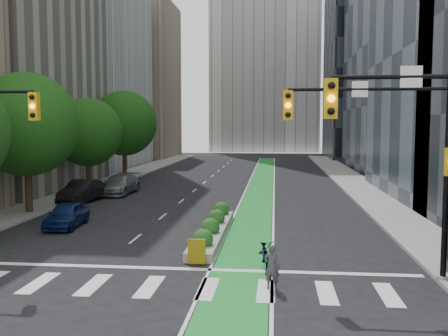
% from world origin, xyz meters
% --- Properties ---
extents(ground, '(160.00, 160.00, 0.00)m').
position_xyz_m(ground, '(0.00, 0.00, 0.00)').
color(ground, black).
rests_on(ground, ground).
extents(sidewalk_left, '(3.60, 90.00, 0.15)m').
position_xyz_m(sidewalk_left, '(-11.80, 25.00, 0.07)').
color(sidewalk_left, gray).
rests_on(sidewalk_left, ground).
extents(sidewalk_right, '(3.60, 90.00, 0.15)m').
position_xyz_m(sidewalk_right, '(11.80, 25.00, 0.07)').
color(sidewalk_right, gray).
rests_on(sidewalk_right, ground).
extents(bike_lane_paint, '(2.20, 70.00, 0.01)m').
position_xyz_m(bike_lane_paint, '(3.00, 30.00, 0.01)').
color(bike_lane_paint, '#18892C').
rests_on(bike_lane_paint, ground).
extents(building_tan_far, '(14.00, 16.00, 26.00)m').
position_xyz_m(building_tan_far, '(-20.00, 66.00, 13.00)').
color(building_tan_far, tan).
rests_on(building_tan_far, ground).
extents(building_dark_end, '(14.00, 18.00, 28.00)m').
position_xyz_m(building_dark_end, '(20.00, 68.00, 14.00)').
color(building_dark_end, black).
rests_on(building_dark_end, ground).
extents(tree_mid, '(6.40, 6.40, 8.78)m').
position_xyz_m(tree_mid, '(-11.00, 12.00, 5.57)').
color(tree_mid, black).
rests_on(tree_mid, ground).
extents(tree_midfar, '(5.60, 5.60, 7.76)m').
position_xyz_m(tree_midfar, '(-11.00, 22.00, 4.95)').
color(tree_midfar, black).
rests_on(tree_midfar, ground).
extents(tree_far, '(6.60, 6.60, 9.00)m').
position_xyz_m(tree_far, '(-11.00, 32.00, 5.69)').
color(tree_far, black).
rests_on(tree_far, ground).
extents(signal_right, '(5.82, 0.51, 7.20)m').
position_xyz_m(signal_right, '(8.67, 0.47, 4.80)').
color(signal_right, black).
rests_on(signal_right, ground).
extents(median_planter, '(1.20, 10.26, 1.10)m').
position_xyz_m(median_planter, '(1.20, 7.04, 0.37)').
color(median_planter, gray).
rests_on(median_planter, ground).
extents(bicycle, '(0.96, 2.22, 1.13)m').
position_xyz_m(bicycle, '(3.91, 1.96, 0.57)').
color(bicycle, gray).
rests_on(bicycle, ground).
extents(cyclist, '(0.66, 0.54, 1.55)m').
position_xyz_m(cyclist, '(4.19, -0.85, 0.77)').
color(cyclist, '#3D3843').
rests_on(cyclist, ground).
extents(parked_car_left_near, '(1.88, 4.10, 1.36)m').
position_xyz_m(parked_car_left_near, '(-7.00, 8.38, 0.68)').
color(parked_car_left_near, '#0C1B4D').
rests_on(parked_car_left_near, ground).
extents(parked_car_left_mid, '(1.99, 4.93, 1.59)m').
position_xyz_m(parked_car_left_mid, '(-9.50, 16.85, 0.80)').
color(parked_car_left_mid, black).
rests_on(parked_car_left_mid, ground).
extents(parked_car_left_far, '(2.33, 5.44, 1.56)m').
position_xyz_m(parked_car_left_far, '(-8.14, 21.22, 0.78)').
color(parked_car_left_far, slate).
rests_on(parked_car_left_far, ground).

